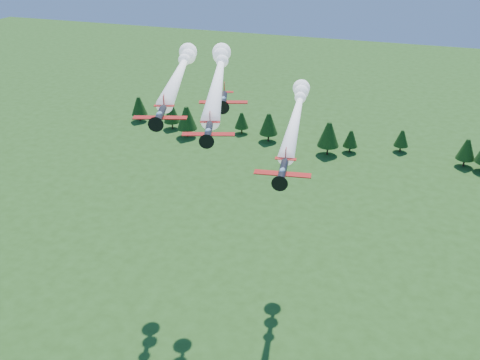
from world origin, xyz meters
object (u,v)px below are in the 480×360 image
(plane_right, at_px, (297,111))
(plane_slot, at_px, (223,99))
(plane_lead, at_px, (219,73))
(plane_left, at_px, (181,69))

(plane_right, height_order, plane_slot, plane_slot)
(plane_lead, relative_size, plane_slot, 5.49)
(plane_lead, bearing_deg, plane_left, 138.95)
(plane_left, distance_m, plane_right, 23.18)
(plane_left, relative_size, plane_slot, 5.00)
(plane_lead, bearing_deg, plane_right, 25.29)
(plane_left, bearing_deg, plane_lead, -40.78)
(plane_slot, bearing_deg, plane_right, 51.75)
(plane_left, height_order, plane_right, plane_left)
(plane_right, bearing_deg, plane_slot, -118.91)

